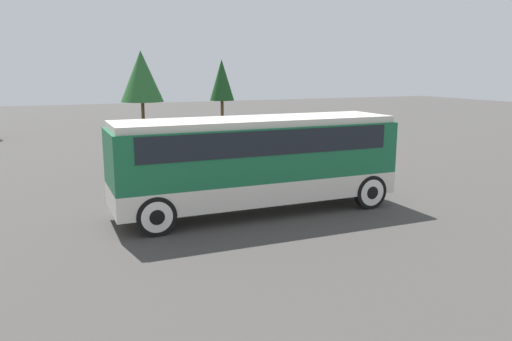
{
  "coord_description": "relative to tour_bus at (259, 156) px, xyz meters",
  "views": [
    {
      "loc": [
        -6.5,
        -15.21,
        4.79
      ],
      "look_at": [
        0.0,
        0.0,
        1.45
      ],
      "focal_mm": 35.0,
      "sensor_mm": 36.0,
      "label": 1
    }
  ],
  "objects": [
    {
      "name": "tree_left",
      "position": [
        8.34,
        27.5,
        1.94
      ],
      "size": [
        2.18,
        2.18,
        5.74
      ],
      "color": "brown",
      "rests_on": "ground_plane"
    },
    {
      "name": "tour_bus",
      "position": [
        0.0,
        0.0,
        0.0
      ],
      "size": [
        9.66,
        2.64,
        3.23
      ],
      "color": "silver",
      "rests_on": "ground_plane"
    },
    {
      "name": "ground_plane",
      "position": [
        -0.1,
        -0.0,
        -1.96
      ],
      "size": [
        120.0,
        120.0,
        0.0
      ],
      "primitive_type": "plane",
      "color": "#423F3D"
    },
    {
      "name": "parked_car_near",
      "position": [
        -0.08,
        5.02,
        -1.27
      ],
      "size": [
        4.19,
        1.94,
        1.39
      ],
      "color": "#2D5638",
      "rests_on": "ground_plane"
    },
    {
      "name": "tree_center",
      "position": [
        1.29,
        27.77,
        2.32
      ],
      "size": [
        3.59,
        3.59,
        6.42
      ],
      "color": "brown",
      "rests_on": "ground_plane"
    },
    {
      "name": "parked_car_mid",
      "position": [
        -0.7,
        7.74,
        -1.22
      ],
      "size": [
        4.48,
        1.88,
        1.47
      ],
      "color": "black",
      "rests_on": "ground_plane"
    }
  ]
}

